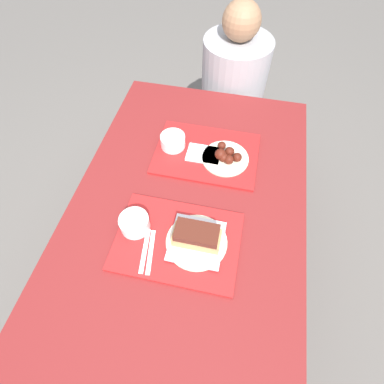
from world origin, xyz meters
name	(u,v)px	position (x,y,z in m)	size (l,w,h in m)	color
ground_plane	(189,269)	(0.00, 0.00, 0.00)	(12.00, 12.00, 0.00)	#605B56
picnic_table	(188,215)	(0.00, 0.00, 0.65)	(0.93, 1.44, 0.75)	maroon
picnic_bench_far	(219,117)	(0.00, 0.94, 0.39)	(0.89, 0.28, 0.46)	maroon
tray_near	(177,241)	(0.00, -0.17, 0.76)	(0.45, 0.33, 0.01)	red
tray_far	(206,154)	(0.03, 0.27, 0.76)	(0.45, 0.33, 0.01)	red
bowl_coleslaw_near	(134,223)	(-0.17, -0.15, 0.79)	(0.11, 0.11, 0.06)	white
brisket_sandwich_plate	(197,238)	(0.07, -0.17, 0.80)	(0.22, 0.22, 0.09)	beige
plastic_fork_near	(145,251)	(-0.10, -0.24, 0.76)	(0.04, 0.17, 0.00)	white
plastic_knife_near	(151,252)	(-0.08, -0.24, 0.76)	(0.04, 0.17, 0.00)	white
condiment_packet	(183,223)	(0.00, -0.10, 0.76)	(0.04, 0.03, 0.01)	#A59E93
bowl_coleslaw_far	(173,141)	(-0.13, 0.28, 0.79)	(0.11, 0.11, 0.06)	white
wings_plate_far	(226,156)	(0.11, 0.25, 0.78)	(0.21, 0.21, 0.06)	beige
napkin_far	(204,154)	(0.01, 0.26, 0.77)	(0.15, 0.10, 0.01)	white
person_seated_across	(235,74)	(0.07, 0.94, 0.72)	(0.38, 0.38, 0.66)	#9E9EA3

